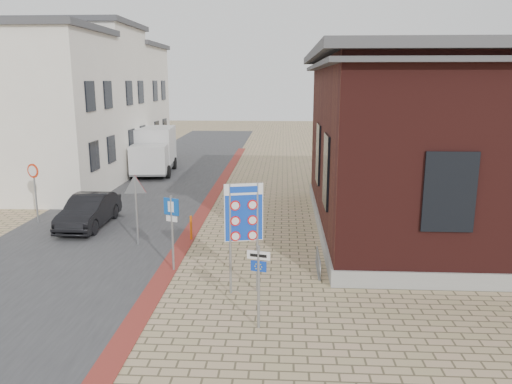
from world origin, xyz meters
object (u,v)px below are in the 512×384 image
(border_sign, at_px, (244,215))
(parking_sign, at_px, (172,220))
(sedan, at_px, (89,211))
(essen_sign, at_px, (259,276))
(bollard, at_px, (191,228))
(box_truck, at_px, (154,150))

(border_sign, bearing_deg, parking_sign, 132.91)
(sedan, relative_size, essen_sign, 1.93)
(bollard, bearing_deg, parking_sign, -90.00)
(sedan, distance_m, border_sign, 9.08)
(sedan, height_order, box_truck, box_truck)
(essen_sign, height_order, parking_sign, parking_sign)
(parking_sign, height_order, bollard, parking_sign)
(essen_sign, bearing_deg, bollard, 127.23)
(parking_sign, bearing_deg, sedan, 157.65)
(essen_sign, height_order, bollard, essen_sign)
(box_truck, bearing_deg, sedan, -93.89)
(border_sign, height_order, essen_sign, border_sign)
(parking_sign, bearing_deg, box_truck, 129.57)
(essen_sign, bearing_deg, box_truck, 124.81)
(parking_sign, bearing_deg, bollard, 113.34)
(essen_sign, xyz_separation_m, parking_sign, (-2.80, 3.50, 0.29))
(box_truck, xyz_separation_m, parking_sign, (4.72, -16.19, 0.14))
(box_truck, height_order, essen_sign, box_truck)
(sedan, xyz_separation_m, essen_sign, (7.16, -7.96, 0.66))
(sedan, bearing_deg, essen_sign, -47.85)
(sedan, xyz_separation_m, bollard, (4.36, -1.46, -0.19))
(box_truck, bearing_deg, bollard, -75.97)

